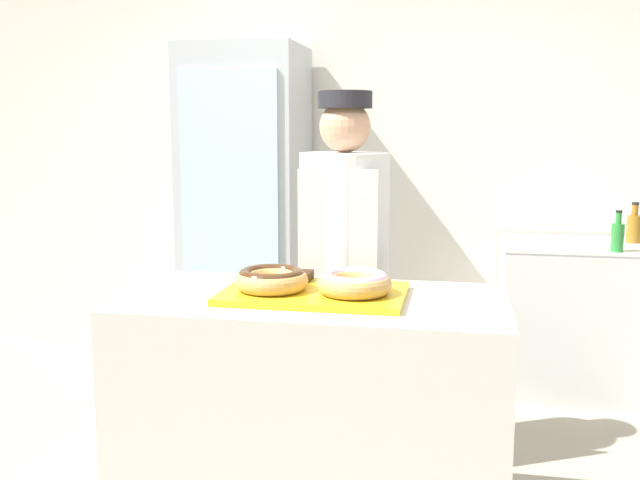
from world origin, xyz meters
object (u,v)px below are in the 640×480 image
donut_chocolate_glaze (272,279)px  donut_light_glaze (354,282)px  beverage_fridge (246,213)px  brownie_back_left (299,276)px  chest_freezer (583,318)px  bottle_green (618,236)px  serving_tray (314,293)px  brownie_back_right (347,278)px  bottle_amber (634,227)px  baker_person (343,276)px

donut_chocolate_glaze → donut_light_glaze: size_ratio=1.00×
beverage_fridge → brownie_back_left: bearing=-66.8°
chest_freezer → bottle_green: bottle_green is taller
donut_chocolate_glaze → brownie_back_left: (0.05, 0.18, -0.02)m
bottle_green → brownie_back_left: bearing=-134.9°
serving_tray → chest_freezer: size_ratio=0.68×
brownie_back_right → bottle_amber: bottle_amber is taller
chest_freezer → bottle_amber: bearing=16.4°
donut_chocolate_glaze → bottle_green: size_ratio=1.17×
brownie_back_left → bottle_amber: bearing=48.2°
brownie_back_left → beverage_fridge: beverage_fridge is taller
donut_light_glaze → baker_person: (-0.14, 0.66, -0.12)m
brownie_back_left → baker_person: 0.50m
bottle_green → bottle_amber: bearing=65.4°
bottle_amber → brownie_back_left: bearing=-131.8°
serving_tray → brownie_back_right: size_ratio=6.52×
serving_tray → chest_freezer: (1.17, 1.76, -0.49)m
baker_person → chest_freezer: 1.68m
baker_person → beverage_fridge: 1.37m
baker_person → beverage_fridge: bearing=124.5°
donut_chocolate_glaze → bottle_amber: 2.43m
donut_chocolate_glaze → brownie_back_right: size_ratio=2.65×
baker_person → donut_chocolate_glaze: bearing=-101.9°
beverage_fridge → baker_person: bearing=-55.5°
brownie_back_right → bottle_amber: (1.33, 1.69, -0.01)m
beverage_fridge → donut_chocolate_glaze: bearing=-70.4°
donut_light_glaze → bottle_green: 1.90m
serving_tray → baker_person: 0.63m
serving_tray → bottle_amber: size_ratio=2.74×
brownie_back_right → baker_person: 0.50m
donut_chocolate_glaze → beverage_fridge: size_ratio=0.13×
brownie_back_left → bottle_amber: (1.51, 1.69, -0.01)m
serving_tray → baker_person: baker_person is taller
donut_chocolate_glaze → bottle_green: bottle_green is taller
beverage_fridge → chest_freezer: 2.02m
brownie_back_right → chest_freezer: (1.08, 1.61, -0.52)m
donut_light_glaze → brownie_back_left: bearing=142.5°
brownie_back_right → chest_freezer: size_ratio=0.10×
baker_person → beverage_fridge: beverage_fridge is taller
serving_tray → beverage_fridge: size_ratio=0.31×
donut_light_glaze → chest_freezer: bearing=60.2°
bottle_amber → bottle_green: (-0.15, -0.33, -0.00)m
bottle_amber → beverage_fridge: bearing=-177.9°
baker_person → bottle_green: 1.55m
beverage_fridge → bottle_amber: beverage_fridge is taller
donut_light_glaze → baker_person: 0.68m
baker_person → brownie_back_right: bearing=-79.5°
donut_light_glaze → brownie_back_right: 0.18m
donut_light_glaze → brownie_back_left: donut_light_glaze is taller
brownie_back_right → chest_freezer: brownie_back_right is taller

